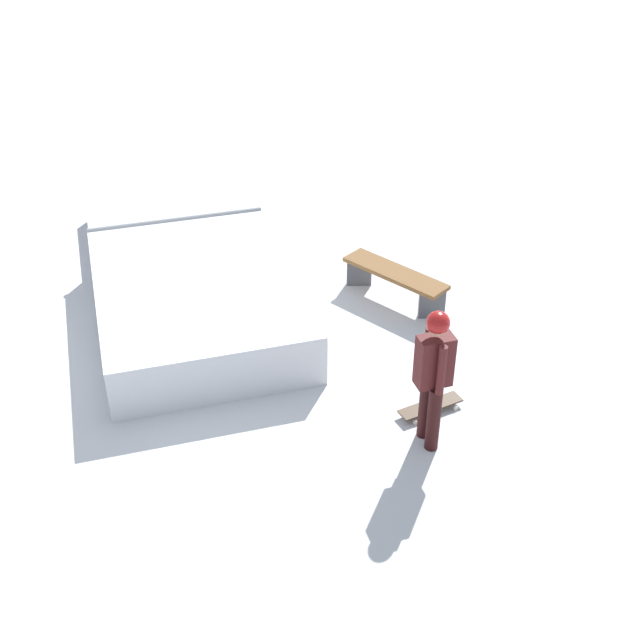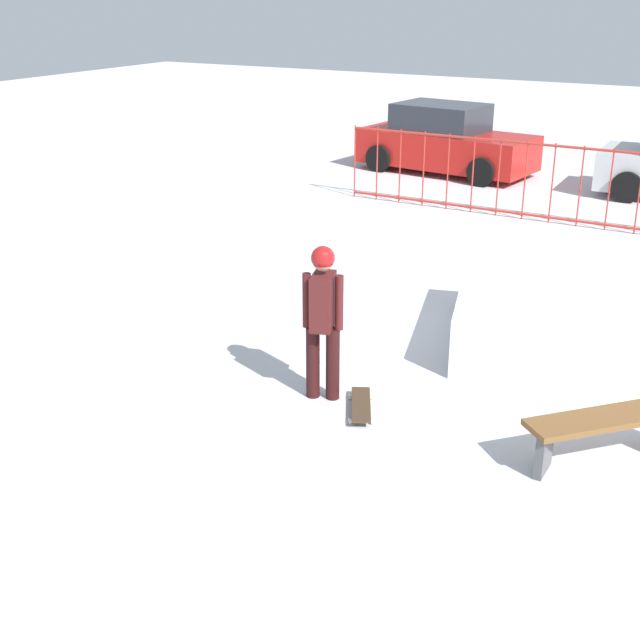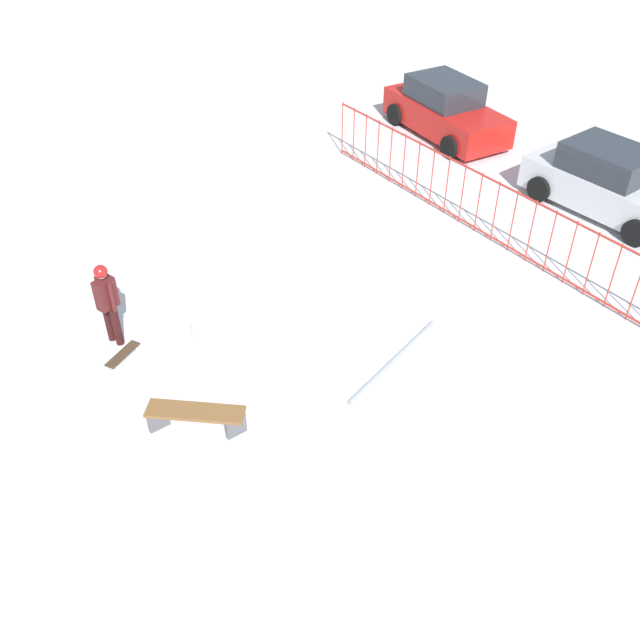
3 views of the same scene
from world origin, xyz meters
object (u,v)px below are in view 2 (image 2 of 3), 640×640
at_px(skateboard, 361,405).
at_px(park_bench, 606,427).
at_px(parked_car_red, 445,142).
at_px(skater, 323,312).

bearing_deg(skateboard, park_bench, 68.12).
xyz_separation_m(park_bench, parked_car_red, (-6.22, 11.75, 0.37)).
xyz_separation_m(skater, park_bench, (2.98, 0.12, -0.65)).
distance_m(park_bench, parked_car_red, 13.30).
bearing_deg(skateboard, skater, -127.88).
bearing_deg(skater, park_bench, 75.44).
bearing_deg(skateboard, parked_car_red, 170.42).
distance_m(skateboard, parked_car_red, 12.57).
relative_size(skater, park_bench, 1.19).
relative_size(skateboard, parked_car_red, 0.19).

